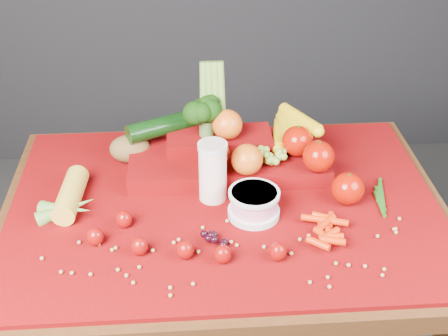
{
  "coord_description": "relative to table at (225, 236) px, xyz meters",
  "views": [
    {
      "loc": [
        -0.09,
        -1.25,
        1.66
      ],
      "look_at": [
        0.0,
        0.02,
        0.85
      ],
      "focal_mm": 50.0,
      "sensor_mm": 36.0,
      "label": 1
    }
  ],
  "objects": [
    {
      "name": "baby_carrot_pile",
      "position": [
        0.22,
        -0.15,
        0.12
      ],
      "size": [
        0.18,
        0.17,
        0.03
      ],
      "primitive_type": null,
      "color": "red",
      "rests_on": "red_cloth"
    },
    {
      "name": "potato",
      "position": [
        -0.24,
        0.21,
        0.14
      ],
      "size": [
        0.11,
        0.08,
        0.08
      ],
      "primitive_type": "ellipsoid",
      "color": "brown",
      "rests_on": "red_cloth"
    },
    {
      "name": "strawberry_scatter",
      "position": [
        -0.13,
        -0.17,
        0.13
      ],
      "size": [
        0.44,
        0.18,
        0.05
      ],
      "color": "#880504",
      "rests_on": "red_cloth"
    },
    {
      "name": "dark_grape_cluster",
      "position": [
        -0.03,
        -0.16,
        0.12
      ],
      "size": [
        0.06,
        0.05,
        0.03
      ],
      "primitive_type": null,
      "color": "black",
      "rests_on": "red_cloth"
    },
    {
      "name": "milk_glass",
      "position": [
        -0.03,
        0.02,
        0.19
      ],
      "size": [
        0.07,
        0.07,
        0.16
      ],
      "rotation": [
        0.0,
        0.0,
        0.1
      ],
      "color": "silver",
      "rests_on": "red_cloth"
    },
    {
      "name": "soybean_scatter",
      "position": [
        0.0,
        -0.2,
        0.11
      ],
      "size": [
        0.84,
        0.24,
        0.01
      ],
      "primitive_type": null,
      "color": "#A08445",
      "rests_on": "red_cloth"
    },
    {
      "name": "produce_mound",
      "position": [
        0.05,
        0.15,
        0.17
      ],
      "size": [
        0.59,
        0.37,
        0.27
      ],
      "color": "#680308",
      "rests_on": "red_cloth"
    },
    {
      "name": "yogurt_bowl",
      "position": [
        0.07,
        -0.06,
        0.14
      ],
      "size": [
        0.12,
        0.12,
        0.07
      ],
      "rotation": [
        0.0,
        0.0,
        -0.07
      ],
      "color": "silver",
      "rests_on": "red_cloth"
    },
    {
      "name": "green_bean_pile",
      "position": [
        0.38,
        -0.01,
        0.11
      ],
      "size": [
        0.14,
        0.12,
        0.01
      ],
      "primitive_type": null,
      "color": "#1F5413",
      "rests_on": "red_cloth"
    },
    {
      "name": "table",
      "position": [
        0.0,
        0.0,
        0.0
      ],
      "size": [
        1.1,
        0.8,
        0.75
      ],
      "color": "#321C0B",
      "rests_on": "ground"
    },
    {
      "name": "red_cloth",
      "position": [
        0.0,
        0.0,
        0.1
      ],
      "size": [
        1.05,
        0.75,
        0.01
      ],
      "primitive_type": "cube",
      "color": "#680308",
      "rests_on": "table"
    },
    {
      "name": "corn_ear",
      "position": [
        -0.38,
        -0.01,
        0.13
      ],
      "size": [
        0.19,
        0.24,
        0.06
      ],
      "rotation": [
        0.0,
        0.0,
        1.5
      ],
      "color": "gold",
      "rests_on": "red_cloth"
    }
  ]
}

